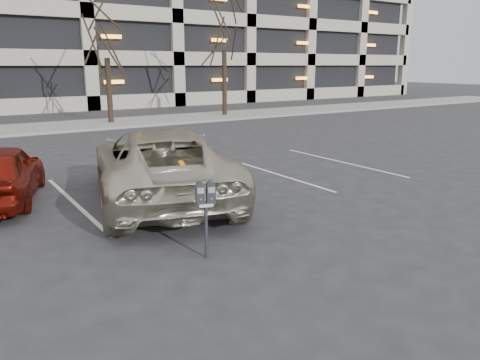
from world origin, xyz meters
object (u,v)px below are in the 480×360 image
Objects in this scene: tree_c at (104,15)px; suv_silver at (161,164)px; tree_d at (224,8)px; parking_meter at (206,201)px.

suv_silver is at bearing -103.97° from tree_c.
tree_c is 0.88× the size of tree_d.
tree_d is 21.98m from parking_meter.
suv_silver is at bearing 95.17° from parking_meter.
tree_c is 15.64m from suv_silver.
parking_meter is (-4.42, -18.04, -4.48)m from tree_c.
tree_c reaches higher than suv_silver.
tree_d is at bearing 75.73° from parking_meter.
tree_d is at bearing 0.00° from tree_c.
suv_silver is (0.81, 3.53, -0.12)m from parking_meter.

